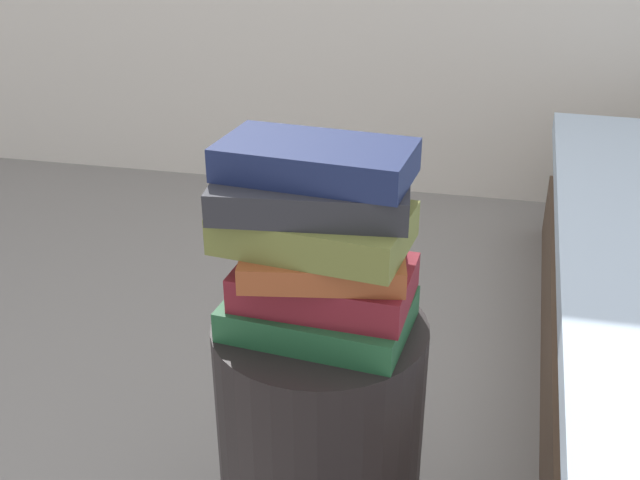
{
  "coord_description": "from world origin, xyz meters",
  "views": [
    {
      "loc": [
        0.22,
        -1.0,
        1.2
      ],
      "look_at": [
        0.0,
        0.0,
        0.7
      ],
      "focal_mm": 42.28,
      "sensor_mm": 36.0,
      "label": 1
    }
  ],
  "objects": [
    {
      "name": "side_table",
      "position": [
        0.0,
        0.0,
        0.28
      ],
      "size": [
        0.35,
        0.35,
        0.55
      ],
      "primitive_type": "cylinder",
      "color": "black",
      "rests_on": "ground_plane"
    },
    {
      "name": "book_forest",
      "position": [
        0.0,
        -0.01,
        0.58
      ],
      "size": [
        0.3,
        0.22,
        0.05
      ],
      "primitive_type": "cube",
      "rotation": [
        0.0,
        0.0,
        -0.11
      ],
      "color": "#1E512D",
      "rests_on": "side_table"
    },
    {
      "name": "book_maroon",
      "position": [
        0.01,
        0.0,
        0.63
      ],
      "size": [
        0.28,
        0.19,
        0.06
      ],
      "primitive_type": "cube",
      "rotation": [
        0.0,
        0.0,
        -0.07
      ],
      "color": "maroon",
      "rests_on": "book_forest"
    },
    {
      "name": "book_rust",
      "position": [
        0.01,
        -0.01,
        0.68
      ],
      "size": [
        0.27,
        0.22,
        0.04
      ],
      "primitive_type": "cube",
      "rotation": [
        0.0,
        0.0,
        0.17
      ],
      "color": "#994723",
      "rests_on": "book_maroon"
    },
    {
      "name": "book_olive",
      "position": [
        -0.01,
        -0.01,
        0.73
      ],
      "size": [
        0.3,
        0.21,
        0.06
      ],
      "primitive_type": "cube",
      "rotation": [
        0.0,
        0.0,
        -0.13
      ],
      "color": "olive",
      "rests_on": "book_rust"
    },
    {
      "name": "book_charcoal",
      "position": [
        -0.01,
        0.0,
        0.78
      ],
      "size": [
        0.3,
        0.2,
        0.05
      ],
      "primitive_type": "cube",
      "rotation": [
        0.0,
        0.0,
        0.1
      ],
      "color": "#28282D",
      "rests_on": "book_olive"
    },
    {
      "name": "book_navy",
      "position": [
        -0.01,
        0.01,
        0.83
      ],
      "size": [
        0.29,
        0.18,
        0.05
      ],
      "primitive_type": "cube",
      "rotation": [
        0.0,
        0.0,
        -0.11
      ],
      "color": "#19234C",
      "rests_on": "book_charcoal"
    }
  ]
}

